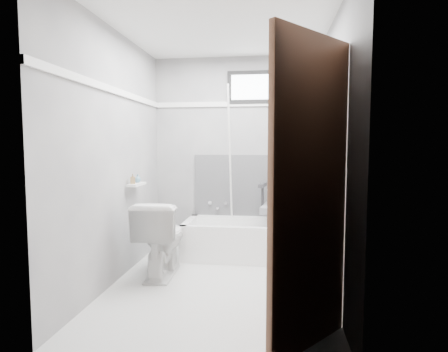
% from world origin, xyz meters
% --- Properties ---
extents(floor, '(2.60, 2.60, 0.00)m').
position_xyz_m(floor, '(0.00, 0.00, 0.00)').
color(floor, silver).
rests_on(floor, ground).
extents(ceiling, '(2.60, 2.60, 0.00)m').
position_xyz_m(ceiling, '(0.00, 0.00, 2.40)').
color(ceiling, silver).
rests_on(ceiling, floor).
extents(wall_back, '(2.00, 0.02, 2.40)m').
position_xyz_m(wall_back, '(0.00, 1.30, 1.20)').
color(wall_back, slate).
rests_on(wall_back, floor).
extents(wall_front, '(2.00, 0.02, 2.40)m').
position_xyz_m(wall_front, '(0.00, -1.30, 1.20)').
color(wall_front, slate).
rests_on(wall_front, floor).
extents(wall_left, '(0.02, 2.60, 2.40)m').
position_xyz_m(wall_left, '(-1.00, 0.00, 1.20)').
color(wall_left, slate).
rests_on(wall_left, floor).
extents(wall_right, '(0.02, 2.60, 2.40)m').
position_xyz_m(wall_right, '(1.00, 0.00, 1.20)').
color(wall_right, slate).
rests_on(wall_right, floor).
extents(bathtub, '(1.50, 0.70, 0.42)m').
position_xyz_m(bathtub, '(0.21, 0.93, 0.21)').
color(bathtub, white).
rests_on(bathtub, floor).
extents(office_chair, '(0.70, 0.70, 1.07)m').
position_xyz_m(office_chair, '(0.64, 0.97, 0.66)').
color(office_chair, slate).
rests_on(office_chair, bathtub).
extents(toilet, '(0.46, 0.78, 0.75)m').
position_xyz_m(toilet, '(-0.62, 0.21, 0.37)').
color(toilet, white).
rests_on(toilet, floor).
extents(door, '(0.78, 0.78, 2.00)m').
position_xyz_m(door, '(0.98, -1.28, 1.00)').
color(door, '#53341E').
rests_on(door, floor).
extents(window, '(0.66, 0.04, 0.40)m').
position_xyz_m(window, '(0.25, 1.29, 2.02)').
color(window, black).
rests_on(window, wall_back).
extents(backerboard, '(1.50, 0.02, 0.78)m').
position_xyz_m(backerboard, '(0.25, 1.29, 0.80)').
color(backerboard, '#4C4C4F').
rests_on(backerboard, wall_back).
extents(trim_back, '(2.00, 0.02, 0.06)m').
position_xyz_m(trim_back, '(0.00, 1.29, 1.82)').
color(trim_back, white).
rests_on(trim_back, wall_back).
extents(trim_left, '(0.02, 2.60, 0.06)m').
position_xyz_m(trim_left, '(-0.99, 0.00, 1.82)').
color(trim_left, white).
rests_on(trim_left, wall_left).
extents(pole, '(0.02, 0.53, 1.89)m').
position_xyz_m(pole, '(-0.02, 1.06, 1.05)').
color(pole, white).
rests_on(pole, bathtub).
extents(shelf, '(0.10, 0.32, 0.02)m').
position_xyz_m(shelf, '(-0.93, 0.37, 0.90)').
color(shelf, white).
rests_on(shelf, wall_left).
extents(soap_bottle_a, '(0.07, 0.07, 0.11)m').
position_xyz_m(soap_bottle_a, '(-0.94, 0.29, 0.97)').
color(soap_bottle_a, olive).
rests_on(soap_bottle_a, shelf).
extents(soap_bottle_b, '(0.09, 0.09, 0.09)m').
position_xyz_m(soap_bottle_b, '(-0.94, 0.43, 0.96)').
color(soap_bottle_b, teal).
rests_on(soap_bottle_b, shelf).
extents(faucet, '(0.26, 0.10, 0.16)m').
position_xyz_m(faucet, '(-0.20, 1.27, 0.55)').
color(faucet, silver).
rests_on(faucet, wall_back).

